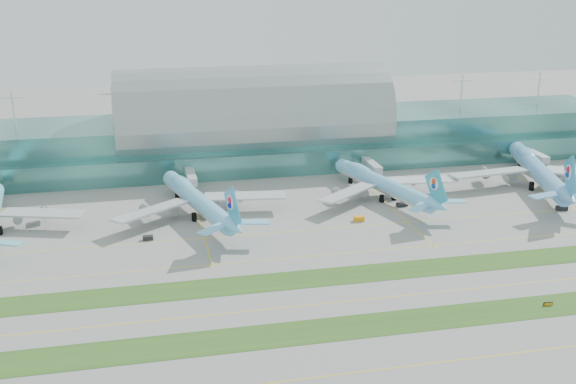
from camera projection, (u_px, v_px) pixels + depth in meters
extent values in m
plane|color=gray|center=(329.00, 280.00, 206.28)|extent=(700.00, 700.00, 0.00)
cube|color=#3D7A75|center=(252.00, 139.00, 323.95)|extent=(340.00, 42.00, 20.00)
cube|color=#3D7A75|center=(262.00, 164.00, 303.21)|extent=(340.00, 8.00, 10.00)
ellipsoid|color=#9EA5A8|center=(252.00, 118.00, 320.86)|extent=(340.00, 46.20, 16.17)
cylinder|color=white|center=(252.00, 100.00, 318.38)|extent=(0.80, 0.80, 16.00)
cube|color=#B2B7B7|center=(190.00, 175.00, 286.55)|extent=(3.50, 22.00, 3.00)
cylinder|color=black|center=(193.00, 191.00, 278.34)|extent=(1.00, 1.00, 4.00)
cube|color=#B2B7B7|center=(370.00, 164.00, 301.75)|extent=(3.50, 22.00, 3.00)
cylinder|color=black|center=(378.00, 179.00, 293.55)|extent=(1.00, 1.00, 4.00)
cube|color=#B2B7B7|center=(533.00, 154.00, 316.96)|extent=(3.50, 22.00, 3.00)
cylinder|color=black|center=(544.00, 168.00, 308.75)|extent=(1.00, 1.00, 4.00)
cube|color=#2D591E|center=(359.00, 326.00, 180.26)|extent=(420.00, 12.00, 0.08)
cube|color=#2D591E|center=(327.00, 277.00, 208.13)|extent=(420.00, 12.00, 0.08)
cube|color=yellow|center=(386.00, 369.00, 161.69)|extent=(420.00, 0.35, 0.01)
cube|color=yellow|center=(343.00, 302.00, 193.28)|extent=(420.00, 0.35, 0.01)
cube|color=yellow|center=(313.00, 256.00, 223.00)|extent=(420.00, 0.35, 0.01)
cube|color=yellow|center=(297.00, 231.00, 243.44)|extent=(420.00, 0.35, 0.01)
cube|color=#B8BBBE|center=(43.00, 213.00, 244.40)|extent=(28.83, 14.85, 1.14)
cylinder|color=gray|center=(31.00, 215.00, 248.38)|extent=(3.62, 5.39, 3.17)
cylinder|color=black|center=(0.00, 230.00, 239.93)|extent=(1.68, 1.68, 2.80)
cylinder|color=#70C8F6|center=(198.00, 200.00, 255.25)|extent=(21.29, 60.18, 6.06)
ellipsoid|color=#70C8F6|center=(182.00, 183.00, 269.11)|extent=(10.26, 19.29, 4.32)
cone|color=#70C8F6|center=(169.00, 177.00, 282.91)|extent=(7.11, 6.27, 6.06)
cone|color=#70C8F6|center=(236.00, 228.00, 225.90)|extent=(7.81, 9.98, 5.76)
cube|color=silver|center=(151.00, 211.00, 246.10)|extent=(27.92, 23.45, 1.19)
cylinder|color=gray|center=(159.00, 210.00, 253.11)|extent=(4.58, 6.05, 3.33)
cube|color=silver|center=(245.00, 196.00, 261.33)|extent=(30.03, 11.01, 1.19)
cylinder|color=gray|center=(229.00, 199.00, 264.53)|extent=(4.58, 6.05, 3.33)
cube|color=#30A5D8|center=(233.00, 208.00, 225.65)|extent=(3.84, 12.58, 14.10)
cylinder|color=white|center=(231.00, 202.00, 226.02)|extent=(2.05, 4.76, 4.69)
cylinder|color=black|center=(177.00, 194.00, 276.15)|extent=(1.76, 1.76, 2.93)
cylinder|color=black|center=(194.00, 217.00, 252.06)|extent=(1.76, 1.76, 2.93)
cylinder|color=black|center=(210.00, 214.00, 254.60)|extent=(1.76, 1.76, 2.93)
cylinder|color=#71C7FA|center=(383.00, 184.00, 274.64)|extent=(21.55, 57.75, 5.84)
ellipsoid|color=#71C7FA|center=(359.00, 169.00, 287.85)|extent=(10.18, 18.59, 4.16)
cone|color=#71C7FA|center=(339.00, 164.00, 301.00)|extent=(6.90, 6.12, 5.84)
cone|color=#71C7FA|center=(439.00, 206.00, 246.66)|extent=(7.65, 9.67, 5.55)
cube|color=silver|center=(348.00, 193.00, 265.58)|extent=(26.66, 22.93, 1.15)
cylinder|color=#9A9BA3|center=(350.00, 192.00, 272.35)|extent=(4.49, 5.86, 3.20)
cube|color=silver|center=(421.00, 180.00, 280.78)|extent=(28.84, 10.08, 1.15)
cylinder|color=#9A9BA3|center=(404.00, 183.00, 283.75)|extent=(4.49, 5.86, 3.20)
cube|color=#2BA3C1|center=(436.00, 188.00, 246.40)|extent=(3.92, 12.06, 13.57)
cylinder|color=white|center=(435.00, 183.00, 246.75)|extent=(2.05, 4.58, 4.52)
cylinder|color=black|center=(351.00, 180.00, 294.58)|extent=(1.69, 1.69, 2.82)
cylinder|color=black|center=(382.00, 199.00, 271.56)|extent=(1.69, 1.69, 2.82)
cylinder|color=black|center=(394.00, 196.00, 274.09)|extent=(1.69, 1.69, 2.82)
cylinder|color=#68AEE6|center=(538.00, 171.00, 287.91)|extent=(24.50, 67.82, 6.84)
ellipsoid|color=#68AEE6|center=(526.00, 154.00, 305.52)|extent=(11.71, 21.77, 4.87)
cone|color=#68AEE6|center=(515.00, 148.00, 322.91)|extent=(8.05, 7.11, 6.84)
cone|color=#68AEE6|center=(570.00, 198.00, 250.82)|extent=(8.87, 11.29, 6.50)
cube|color=silver|center=(489.00, 173.00, 286.89)|extent=(33.86, 12.19, 1.35)
cylinder|color=gray|center=(498.00, 174.00, 293.03)|extent=(5.21, 6.84, 3.75)
cylinder|color=gray|center=(572.00, 175.00, 291.62)|extent=(5.21, 6.84, 3.75)
cube|color=#2E98CE|center=(570.00, 177.00, 250.77)|extent=(4.43, 14.17, 15.91)
cylinder|color=white|center=(570.00, 172.00, 251.30)|extent=(2.34, 5.37, 5.30)
cylinder|color=black|center=(520.00, 165.00, 314.17)|extent=(1.99, 1.99, 3.31)
cylinder|color=black|center=(532.00, 186.00, 285.45)|extent=(1.99, 1.99, 3.31)
cylinder|color=black|center=(548.00, 186.00, 285.13)|extent=(1.99, 1.99, 3.31)
cube|color=black|center=(148.00, 238.00, 235.40)|extent=(3.39, 1.90, 1.44)
cube|color=black|center=(225.00, 217.00, 253.59)|extent=(4.02, 2.50, 1.73)
cube|color=orange|center=(359.00, 219.00, 252.29)|extent=(3.52, 2.26, 1.67)
cube|color=black|center=(402.00, 204.00, 267.15)|extent=(4.40, 2.54, 1.50)
cube|color=black|center=(562.00, 208.00, 262.94)|extent=(4.43, 2.45, 1.64)
cube|color=black|center=(570.00, 189.00, 284.36)|extent=(3.42, 2.15, 1.62)
cube|color=black|center=(548.00, 304.00, 190.90)|extent=(2.54, 0.42, 1.07)
cube|color=orange|center=(548.00, 304.00, 190.73)|extent=(2.13, 0.19, 0.78)
cylinder|color=black|center=(545.00, 305.00, 190.87)|extent=(0.12, 0.12, 0.49)
cylinder|color=black|center=(551.00, 305.00, 191.11)|extent=(0.12, 0.12, 0.49)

